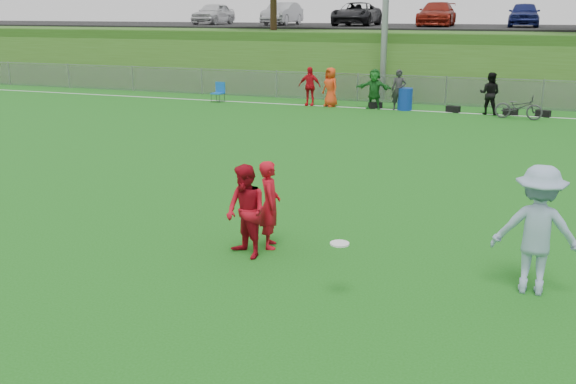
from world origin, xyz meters
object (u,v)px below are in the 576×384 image
at_px(player_blue, 537,230).
at_px(player_red_left, 270,205).
at_px(player_red_center, 246,212).
at_px(recycling_bin, 405,99).
at_px(frisbee, 340,244).
at_px(bicycle, 519,107).

bearing_deg(player_blue, player_red_left, -5.45).
height_order(player_red_center, recycling_bin, player_red_center).
bearing_deg(player_blue, recycling_bin, -74.01).
distance_m(player_red_center, recycling_bin, 17.65).
height_order(player_red_left, player_red_center, player_red_center).
relative_size(player_red_center, frisbee, 5.71).
relative_size(player_red_left, frisbee, 5.58).
relative_size(player_red_center, player_blue, 0.82).
bearing_deg(player_blue, bicycle, -88.45).
height_order(player_red_left, bicycle, player_red_left).
height_order(recycling_bin, bicycle, bicycle).
relative_size(player_blue, frisbee, 6.93).
distance_m(player_red_left, bicycle, 16.74).
relative_size(frisbee, bicycle, 0.16).
distance_m(player_red_left, player_blue, 4.46).
bearing_deg(bicycle, player_red_left, 173.25).
relative_size(player_blue, recycling_bin, 2.13).
distance_m(player_red_center, frisbee, 2.22).
xyz_separation_m(player_red_center, frisbee, (1.94, -1.09, 0.04)).
relative_size(frisbee, recycling_bin, 0.31).
bearing_deg(player_red_center, player_red_left, 101.10).
bearing_deg(player_red_center, player_blue, 32.93).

